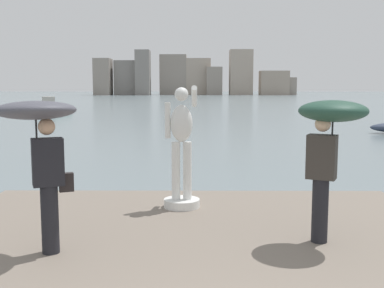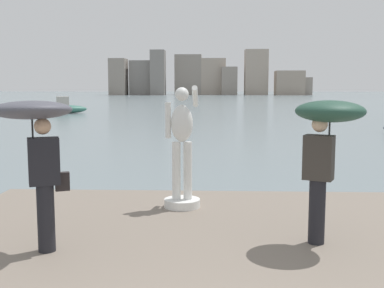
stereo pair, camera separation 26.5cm
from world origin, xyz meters
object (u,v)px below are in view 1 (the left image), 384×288
(statue_white_figure, at_px, (182,156))
(boat_near, at_px, (51,108))
(onlooker_right, at_px, (329,131))
(onlooker_left, at_px, (40,134))

(statue_white_figure, xyz_separation_m, boat_near, (-13.17, 35.78, -0.79))
(boat_near, bearing_deg, onlooker_right, -68.02)
(onlooker_left, xyz_separation_m, onlooker_right, (3.73, 0.45, -0.01))
(onlooker_right, xyz_separation_m, boat_near, (-15.20, 37.67, -1.40))
(onlooker_right, bearing_deg, boat_near, 111.98)
(onlooker_left, relative_size, onlooker_right, 1.01)
(onlooker_left, bearing_deg, statue_white_figure, 54.07)
(statue_white_figure, distance_m, onlooker_left, 2.95)
(statue_white_figure, bearing_deg, onlooker_right, -42.93)
(statue_white_figure, relative_size, onlooker_right, 1.10)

